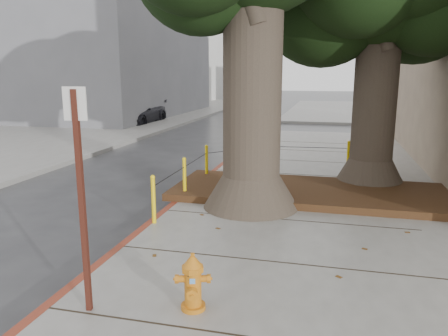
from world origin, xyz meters
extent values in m
plane|color=#28282B|center=(0.00, 0.00, 0.00)|extent=(140.00, 140.00, 0.00)
cube|color=slate|center=(6.00, 30.00, 0.07)|extent=(16.00, 20.00, 0.15)
cube|color=maroon|center=(-2.00, 2.50, 0.07)|extent=(0.14, 26.00, 0.16)
cube|color=black|center=(0.90, 3.90, 0.23)|extent=(6.40, 2.60, 0.16)
cube|color=slate|center=(-15.00, 22.00, 6.00)|extent=(12.00, 16.00, 12.00)
cube|color=silver|center=(-17.00, 45.00, 7.50)|extent=(12.00, 18.00, 15.00)
cone|color=#4C3F33|center=(-0.30, 2.70, 0.50)|extent=(2.04, 2.04, 0.70)
cylinder|color=#4C3F33|center=(-0.30, 2.70, 2.53)|extent=(1.20, 1.20, 4.22)
cone|color=#4C3F33|center=(2.30, 5.20, 0.50)|extent=(1.77, 1.77, 0.70)
cylinder|color=#4C3F33|center=(2.30, 5.20, 2.32)|extent=(1.04, 1.04, 3.84)
cylinder|color=yellow|center=(-1.90, 1.20, 0.60)|extent=(0.08, 0.08, 0.90)
sphere|color=yellow|center=(-1.90, 1.20, 1.05)|extent=(0.09, 0.09, 0.09)
cylinder|color=yellow|center=(-1.90, 3.00, 0.60)|extent=(0.08, 0.08, 0.90)
sphere|color=yellow|center=(-1.90, 3.00, 1.05)|extent=(0.09, 0.09, 0.09)
cylinder|color=yellow|center=(-1.90, 4.80, 0.60)|extent=(0.08, 0.08, 0.90)
sphere|color=yellow|center=(-1.90, 4.80, 1.05)|extent=(0.09, 0.09, 0.09)
cylinder|color=yellow|center=(-0.40, 6.30, 0.60)|extent=(0.08, 0.08, 0.90)
sphere|color=yellow|center=(-0.40, 6.30, 1.05)|extent=(0.09, 0.09, 0.09)
cylinder|color=yellow|center=(1.80, 6.50, 0.60)|extent=(0.08, 0.08, 0.90)
sphere|color=yellow|center=(1.80, 6.50, 1.05)|extent=(0.09, 0.09, 0.09)
cylinder|color=black|center=(-1.90, 2.10, 0.87)|extent=(0.02, 1.80, 0.02)
cylinder|color=black|center=(-1.90, 3.90, 0.87)|extent=(0.02, 1.80, 0.02)
cylinder|color=black|center=(-1.15, 5.55, 0.87)|extent=(1.51, 1.51, 0.02)
cylinder|color=black|center=(0.70, 6.40, 0.87)|extent=(2.20, 0.22, 0.02)
cylinder|color=orange|center=(-0.21, -1.59, 0.18)|extent=(0.37, 0.37, 0.06)
cylinder|color=orange|center=(-0.21, -1.59, 0.43)|extent=(0.25, 0.25, 0.47)
cylinder|color=orange|center=(-0.21, -1.59, 0.68)|extent=(0.33, 0.33, 0.07)
cone|color=orange|center=(-0.21, -1.59, 0.76)|extent=(0.31, 0.31, 0.13)
cylinder|color=orange|center=(-0.21, -1.59, 0.85)|extent=(0.06, 0.06, 0.05)
cylinder|color=orange|center=(-0.33, -1.62, 0.54)|extent=(0.15, 0.12, 0.08)
cylinder|color=orange|center=(-0.10, -1.55, 0.54)|extent=(0.15, 0.12, 0.08)
cylinder|color=orange|center=(-0.18, -1.69, 0.43)|extent=(0.15, 0.16, 0.12)
cube|color=#5999D8|center=(-0.19, -1.69, 0.56)|extent=(0.06, 0.02, 0.07)
cube|color=#471911|center=(-1.43, -1.91, 1.47)|extent=(0.07, 0.07, 2.64)
cube|color=silver|center=(-1.43, -1.91, 2.63)|extent=(0.26, 0.06, 0.37)
imported|color=#9D9EA2|center=(6.40, 17.59, 0.65)|extent=(3.84, 1.64, 1.29)
imported|color=black|center=(-9.75, 17.70, 0.68)|extent=(1.98, 4.70, 1.35)
camera|label=1|loc=(1.32, -6.18, 2.96)|focal=35.00mm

